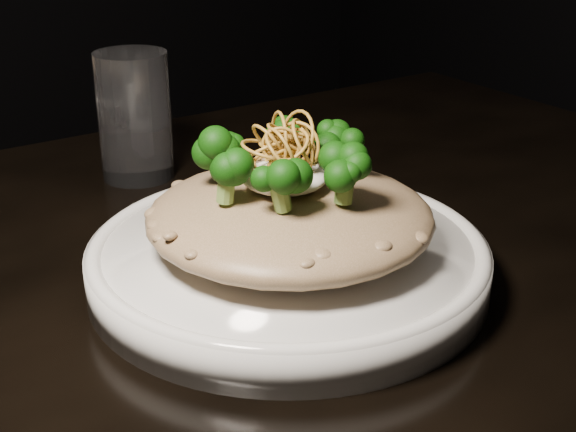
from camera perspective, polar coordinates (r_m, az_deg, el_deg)
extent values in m
cube|color=black|center=(0.68, -0.47, -4.19)|extent=(1.10, 0.80, 0.04)
cylinder|color=black|center=(1.35, 8.85, -7.42)|extent=(0.05, 0.05, 0.71)
cylinder|color=silver|center=(0.62, 0.00, -3.31)|extent=(0.31, 0.31, 0.03)
ellipsoid|color=brown|center=(0.60, 0.15, -0.01)|extent=(0.22, 0.22, 0.05)
ellipsoid|color=white|center=(0.59, -0.27, 2.78)|extent=(0.06, 0.06, 0.02)
cylinder|color=silver|center=(0.83, -10.86, 6.99)|extent=(0.09, 0.09, 0.13)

